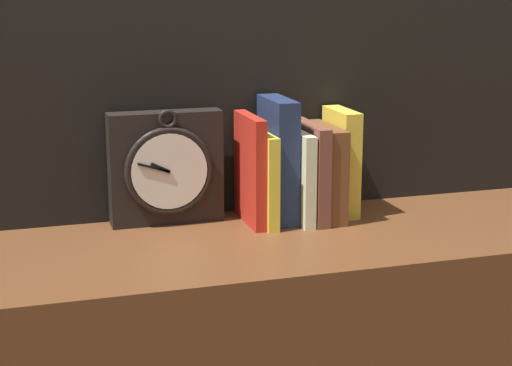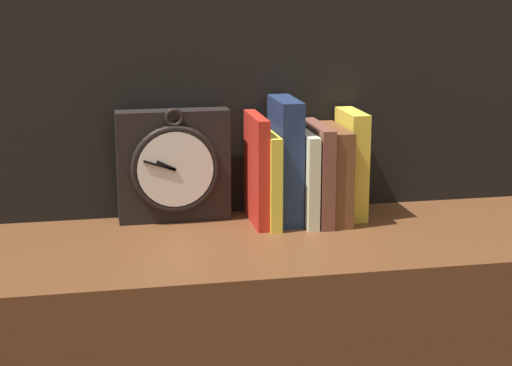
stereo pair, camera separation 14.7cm
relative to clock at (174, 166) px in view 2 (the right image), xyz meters
The scene contains 8 objects.
clock is the anchor object (origin of this frame).
book_slot0_red 0.16m from the clock, 15.88° to the right, with size 0.02×0.14×0.20m.
book_slot1_yellow 0.18m from the clock, 15.42° to the right, with size 0.02×0.15×0.17m.
book_slot2_navy 0.21m from the clock, 10.41° to the right, with size 0.04×0.13×0.23m.
book_slot3_cream 0.24m from the clock, 11.55° to the right, with size 0.02×0.16×0.17m.
book_slot4_brown 0.27m from the clock, 10.68° to the right, with size 0.02×0.16×0.18m.
book_slot5_brown 0.30m from the clock, ahead, with size 0.04×0.15×0.18m.
book_slot6_yellow 0.34m from the clock, ahead, with size 0.03×0.12×0.20m.
Camera 2 is at (-0.28, -1.40, 1.28)m, focal length 60.00 mm.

